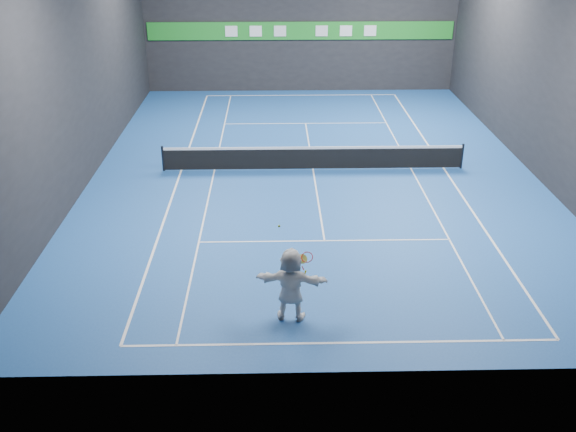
{
  "coord_description": "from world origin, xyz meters",
  "views": [
    {
      "loc": [
        -1.64,
        -24.94,
        9.78
      ],
      "look_at": [
        -1.23,
        -7.62,
        1.5
      ],
      "focal_mm": 40.0,
      "sensor_mm": 36.0,
      "label": 1
    }
  ],
  "objects_px": {
    "player": "(291,285)",
    "tennis_net": "(313,157)",
    "tennis_racket": "(306,260)",
    "tennis_ball": "(279,226)"
  },
  "relations": [
    {
      "from": "player",
      "to": "tennis_net",
      "type": "distance_m",
      "value": 10.83
    },
    {
      "from": "player",
      "to": "tennis_racket",
      "type": "distance_m",
      "value": 0.81
    },
    {
      "from": "player",
      "to": "tennis_racket",
      "type": "relative_size",
      "value": 2.81
    },
    {
      "from": "tennis_ball",
      "to": "tennis_racket",
      "type": "height_order",
      "value": "tennis_ball"
    },
    {
      "from": "tennis_net",
      "to": "tennis_racket",
      "type": "xyz_separation_m",
      "value": [
        -0.84,
        -10.7,
        1.19
      ]
    },
    {
      "from": "tennis_racket",
      "to": "tennis_net",
      "type": "bearing_deg",
      "value": 85.53
    },
    {
      "from": "tennis_racket",
      "to": "player",
      "type": "bearing_deg",
      "value": -173.03
    },
    {
      "from": "tennis_ball",
      "to": "tennis_net",
      "type": "xyz_separation_m",
      "value": [
        1.52,
        10.57,
        -2.09
      ]
    },
    {
      "from": "tennis_ball",
      "to": "tennis_net",
      "type": "distance_m",
      "value": 10.88
    },
    {
      "from": "tennis_net",
      "to": "tennis_racket",
      "type": "distance_m",
      "value": 10.8
    }
  ]
}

